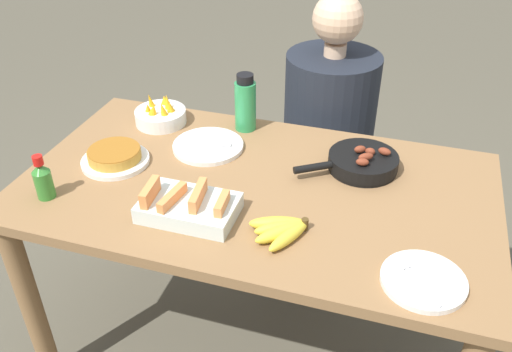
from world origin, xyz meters
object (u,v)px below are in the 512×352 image
at_px(empty_plate_near_front, 208,146).
at_px(water_bottle, 245,104).
at_px(melon_tray, 188,206).
at_px(skillet, 362,162).
at_px(empty_plate_far_left, 423,281).
at_px(fruit_bowl_mango, 161,115).
at_px(frittata_plate_center, 115,157).
at_px(person_figure, 326,156).
at_px(hot_sauce_bottle, 43,179).
at_px(banana_bunch, 282,229).

relative_size(empty_plate_near_front, water_bottle, 1.15).
xyz_separation_m(melon_tray, water_bottle, (-0.00, 0.54, 0.07)).
distance_m(skillet, empty_plate_far_left, 0.52).
bearing_deg(water_bottle, skillet, -18.60).
bearing_deg(fruit_bowl_mango, melon_tray, -56.70).
bearing_deg(frittata_plate_center, fruit_bowl_mango, 85.51).
height_order(empty_plate_far_left, water_bottle, water_bottle).
bearing_deg(fruit_bowl_mango, person_figure, 35.81).
bearing_deg(hot_sauce_bottle, empty_plate_far_left, -1.79).
distance_m(empty_plate_near_front, empty_plate_far_left, 0.87).
height_order(skillet, frittata_plate_center, skillet).
bearing_deg(banana_bunch, water_bottle, 117.68).
height_order(skillet, empty_plate_near_front, skillet).
distance_m(frittata_plate_center, person_figure, 0.97).
xyz_separation_m(skillet, frittata_plate_center, (-0.78, -0.20, -0.01)).
bearing_deg(skillet, melon_tray, 7.87).
xyz_separation_m(empty_plate_far_left, water_bottle, (-0.67, 0.62, 0.09)).
bearing_deg(empty_plate_near_front, hot_sauce_bottle, -131.31).
distance_m(banana_bunch, person_figure, 0.95).
height_order(melon_tray, empty_plate_far_left, melon_tray).
bearing_deg(person_figure, hot_sauce_bottle, -126.41).
relative_size(empty_plate_near_front, hot_sauce_bottle, 1.69).
xyz_separation_m(skillet, fruit_bowl_mango, (-0.76, 0.10, 0.00)).
distance_m(fruit_bowl_mango, person_figure, 0.77).
distance_m(banana_bunch, water_bottle, 0.62).
relative_size(frittata_plate_center, empty_plate_near_front, 0.91).
bearing_deg(frittata_plate_center, empty_plate_near_front, 34.86).
height_order(banana_bunch, fruit_bowl_mango, fruit_bowl_mango).
relative_size(skillet, empty_plate_near_front, 1.30).
bearing_deg(empty_plate_far_left, water_bottle, 137.10).
bearing_deg(frittata_plate_center, empty_plate_far_left, -14.81).
height_order(fruit_bowl_mango, person_figure, person_figure).
distance_m(skillet, empty_plate_near_front, 0.53).
relative_size(banana_bunch, water_bottle, 0.82).
xyz_separation_m(fruit_bowl_mango, water_bottle, (0.31, 0.05, 0.07)).
xyz_separation_m(skillet, empty_plate_far_left, (0.22, -0.47, -0.02)).
xyz_separation_m(melon_tray, person_figure, (0.25, 0.89, -0.32)).
height_order(frittata_plate_center, person_figure, person_figure).
distance_m(empty_plate_near_front, water_bottle, 0.21).
bearing_deg(skillet, person_figure, -102.52).
relative_size(frittata_plate_center, empty_plate_far_left, 1.06).
distance_m(fruit_bowl_mango, water_bottle, 0.33).
xyz_separation_m(empty_plate_far_left, hot_sauce_bottle, (-1.11, 0.03, 0.05)).
xyz_separation_m(empty_plate_near_front, person_figure, (0.33, 0.53, -0.29)).
bearing_deg(melon_tray, frittata_plate_center, 151.46).
distance_m(banana_bunch, empty_plate_far_left, 0.39).
bearing_deg(skillet, empty_plate_far_left, 81.55).
height_order(frittata_plate_center, fruit_bowl_mango, fruit_bowl_mango).
relative_size(melon_tray, frittata_plate_center, 1.23).
height_order(water_bottle, hot_sauce_bottle, water_bottle).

